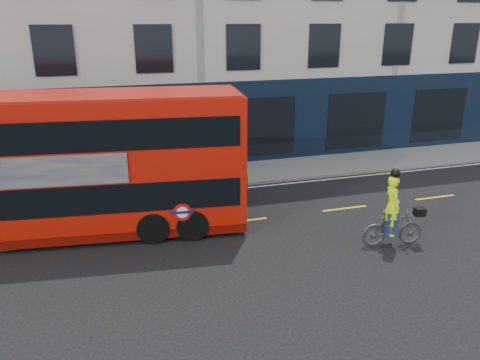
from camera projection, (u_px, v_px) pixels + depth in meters
name	position (u px, v px, depth m)	size (l,w,h in m)	color
ground	(256.00, 239.00, 15.04)	(120.00, 120.00, 0.00)	black
pavement	(210.00, 176.00, 20.90)	(60.00, 3.00, 0.12)	gray
kerb	(218.00, 187.00, 19.54)	(60.00, 0.12, 0.13)	slate
building_terrace	(179.00, 3.00, 24.30)	(50.00, 10.07, 15.00)	#B8B7AE
road_edge_line	(220.00, 190.00, 19.29)	(58.00, 0.10, 0.01)	silver
lane_dashes	(242.00, 221.00, 16.39)	(58.00, 0.12, 0.01)	gold
bus	(65.00, 165.00, 14.73)	(11.56, 3.86, 4.58)	#BB1307
cyclist	(393.00, 220.00, 14.39)	(2.01, 0.84, 2.52)	#434648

